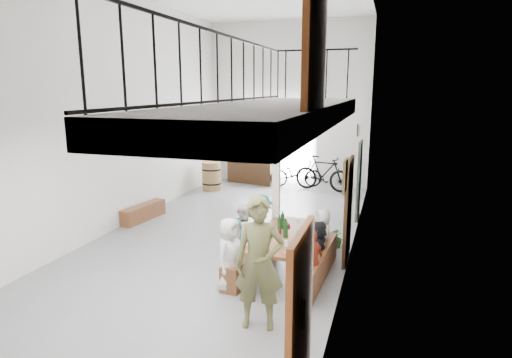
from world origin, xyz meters
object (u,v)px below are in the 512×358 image
(oak_barrel, at_px, (212,176))
(bicycle_near, at_px, (296,173))
(serving_counter, at_px, (251,171))
(host_standing, at_px, (259,263))
(bench_inner, at_px, (251,260))
(tasting_table, at_px, (283,238))
(side_bench, at_px, (144,212))

(oak_barrel, bearing_deg, bicycle_near, 26.77)
(oak_barrel, relative_size, serving_counter, 0.55)
(oak_barrel, bearing_deg, host_standing, -62.16)
(bench_inner, xyz_separation_m, host_standing, (0.67, -1.68, 0.72))
(host_standing, bearing_deg, tasting_table, 81.53)
(host_standing, bearing_deg, side_bench, 126.84)
(serving_counter, relative_size, host_standing, 0.89)
(bench_inner, distance_m, host_standing, 1.95)
(bench_inner, relative_size, host_standing, 1.02)
(bench_inner, height_order, bicycle_near, bicycle_near)
(side_bench, relative_size, serving_counter, 0.84)
(serving_counter, bearing_deg, bicycle_near, 5.72)
(tasting_table, height_order, bench_inner, tasting_table)
(bench_inner, bearing_deg, bicycle_near, 101.19)
(bench_inner, bearing_deg, host_standing, -62.83)
(bicycle_near, bearing_deg, side_bench, 131.96)
(oak_barrel, height_order, host_standing, host_standing)
(side_bench, xyz_separation_m, host_standing, (4.27, -3.86, 0.75))
(tasting_table, height_order, host_standing, host_standing)
(side_bench, bearing_deg, tasting_table, -27.24)
(bench_inner, relative_size, serving_counter, 1.14)
(side_bench, bearing_deg, bench_inner, -31.10)
(side_bench, distance_m, host_standing, 5.80)
(serving_counter, distance_m, bicycle_near, 1.63)
(oak_barrel, relative_size, host_standing, 0.49)
(tasting_table, distance_m, bench_inner, 0.76)
(side_bench, bearing_deg, host_standing, -42.08)
(oak_barrel, height_order, serving_counter, oak_barrel)
(bench_inner, distance_m, bicycle_near, 7.03)
(tasting_table, relative_size, oak_barrel, 2.25)
(bench_inner, distance_m, side_bench, 4.21)
(host_standing, distance_m, bicycle_near, 8.80)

